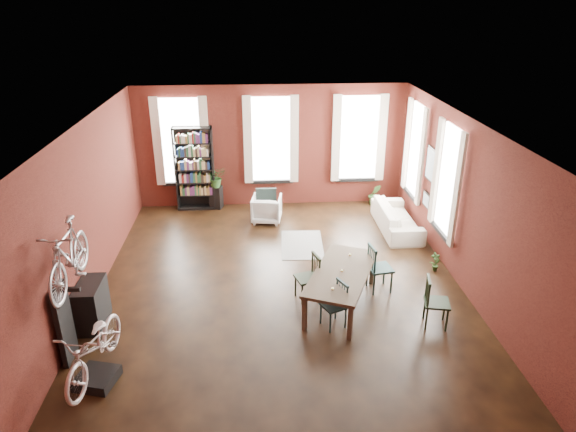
{
  "coord_description": "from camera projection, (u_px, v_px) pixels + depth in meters",
  "views": [
    {
      "loc": [
        -0.45,
        -8.53,
        5.25
      ],
      "look_at": [
        0.18,
        0.6,
        1.3
      ],
      "focal_mm": 32.0,
      "sensor_mm": 36.0,
      "label": 1
    }
  ],
  "objects": [
    {
      "name": "dining_chair_c",
      "position": [
        437.0,
        302.0,
        8.7
      ],
      "size": [
        0.49,
        0.49,
        0.89
      ],
      "primitive_type": "cube",
      "rotation": [
        0.0,
        0.0,
        1.36
      ],
      "color": "#1D301C",
      "rests_on": "ground"
    },
    {
      "name": "white_armchair",
      "position": [
        267.0,
        208.0,
        12.8
      ],
      "size": [
        0.8,
        0.76,
        0.73
      ],
      "primitive_type": "imported",
      "rotation": [
        0.0,
        0.0,
        2.99
      ],
      "color": "silver",
      "rests_on": "ground"
    },
    {
      "name": "plant_by_sofa",
      "position": [
        374.0,
        200.0,
        13.9
      ],
      "size": [
        0.33,
        0.59,
        0.26
      ],
      "primitive_type": "imported",
      "rotation": [
        0.0,
        0.0,
        -0.01
      ],
      "color": "#325A24",
      "rests_on": "ground"
    },
    {
      "name": "dining_table",
      "position": [
        341.0,
        288.0,
        9.3
      ],
      "size": [
        1.67,
        2.25,
        0.7
      ],
      "primitive_type": "cube",
      "rotation": [
        0.0,
        0.0,
        -0.41
      ],
      "color": "#473A2B",
      "rests_on": "ground"
    },
    {
      "name": "console_table",
      "position": [
        92.0,
        305.0,
        8.73
      ],
      "size": [
        0.4,
        0.8,
        0.8
      ],
      "primitive_type": "cube",
      "color": "black",
      "rests_on": "ground"
    },
    {
      "name": "bicycle_hung",
      "position": [
        64.0,
        235.0,
        7.23
      ],
      "size": [
        0.47,
        1.0,
        1.66
      ],
      "primitive_type": "imported",
      "color": "#A5A8AD",
      "rests_on": "bike_wall_rack"
    },
    {
      "name": "plant_small",
      "position": [
        435.0,
        267.0,
        10.59
      ],
      "size": [
        0.31,
        0.44,
        0.14
      ],
      "primitive_type": "imported",
      "rotation": [
        0.0,
        0.0,
        0.27
      ],
      "color": "#305421",
      "rests_on": "ground"
    },
    {
      "name": "plant_on_stand",
      "position": [
        216.0,
        179.0,
        13.42
      ],
      "size": [
        0.66,
        0.7,
        0.43
      ],
      "primitive_type": "imported",
      "rotation": [
        0.0,
        0.0,
        0.37
      ],
      "color": "#2B5A24",
      "rests_on": "plant_stand"
    },
    {
      "name": "dining_chair_d",
      "position": [
        380.0,
        268.0,
        9.76
      ],
      "size": [
        0.5,
        0.5,
        0.94
      ],
      "primitive_type": "cube",
      "rotation": [
        0.0,
        0.0,
        1.73
      ],
      "color": "#1B3C3B",
      "rests_on": "ground"
    },
    {
      "name": "plant_stand",
      "position": [
        216.0,
        197.0,
        13.64
      ],
      "size": [
        0.36,
        0.36,
        0.6
      ],
      "primitive_type": "cube",
      "rotation": [
        0.0,
        0.0,
        -0.26
      ],
      "color": "black",
      "rests_on": "ground"
    },
    {
      "name": "dining_chair_b",
      "position": [
        307.0,
        278.0,
        9.47
      ],
      "size": [
        0.51,
        0.51,
        0.88
      ],
      "primitive_type": "cube",
      "rotation": [
        0.0,
        0.0,
        -1.27
      ],
      "color": "black",
      "rests_on": "ground"
    },
    {
      "name": "striped_rug",
      "position": [
        302.0,
        245.0,
        11.71
      ],
      "size": [
        1.0,
        1.53,
        0.01
      ],
      "primitive_type": "cube",
      "rotation": [
        0.0,
        0.0,
        -0.05
      ],
      "color": "black",
      "rests_on": "ground"
    },
    {
      "name": "room",
      "position": [
        292.0,
        175.0,
        9.65
      ],
      "size": [
        9.0,
        9.04,
        3.22
      ],
      "color": "black",
      "rests_on": "ground"
    },
    {
      "name": "bicycle_floor",
      "position": [
        90.0,
        324.0,
        7.18
      ],
      "size": [
        0.73,
        0.99,
        1.71
      ],
      "primitive_type": "imported",
      "rotation": [
        0.0,
        0.0,
        -0.16
      ],
      "color": "beige",
      "rests_on": "bike_trainer"
    },
    {
      "name": "bookshelf",
      "position": [
        195.0,
        169.0,
        13.29
      ],
      "size": [
        1.0,
        0.32,
        2.2
      ],
      "primitive_type": "cube",
      "color": "black",
      "rests_on": "ground"
    },
    {
      "name": "bike_wall_rack",
      "position": [
        64.0,
        324.0,
        7.8
      ],
      "size": [
        0.16,
        0.6,
        1.3
      ],
      "primitive_type": "cube",
      "color": "black",
      "rests_on": "ground"
    },
    {
      "name": "cream_sofa",
      "position": [
        397.0,
        214.0,
        12.32
      ],
      "size": [
        0.61,
        2.08,
        0.81
      ],
      "primitive_type": "imported",
      "rotation": [
        0.0,
        0.0,
        1.57
      ],
      "color": "beige",
      "rests_on": "ground"
    },
    {
      "name": "dining_chair_a",
      "position": [
        333.0,
        305.0,
        8.69
      ],
      "size": [
        0.5,
        0.5,
        0.82
      ],
      "primitive_type": "cube",
      "rotation": [
        0.0,
        0.0,
        -1.15
      ],
      "color": "#193537",
      "rests_on": "ground"
    },
    {
      "name": "bike_trainer",
      "position": [
        97.0,
        378.0,
        7.52
      ],
      "size": [
        0.65,
        0.65,
        0.16
      ],
      "primitive_type": "cube",
      "rotation": [
        0.0,
        0.0,
        -0.25
      ],
      "color": "black",
      "rests_on": "ground"
    }
  ]
}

